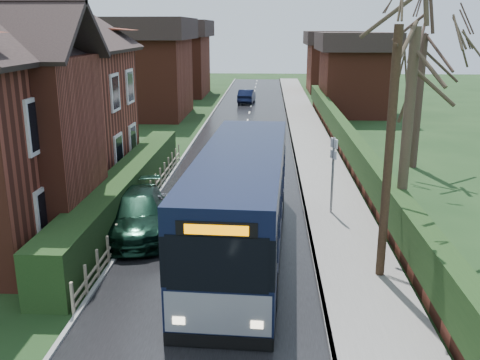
# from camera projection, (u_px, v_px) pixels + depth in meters

# --- Properties ---
(ground) EXTENTS (140.00, 140.00, 0.00)m
(ground) POSITION_uv_depth(u_px,v_px,m) (213.00, 266.00, 15.93)
(ground) COLOR #23401B
(ground) RESTS_ON ground
(road) EXTENTS (6.00, 100.00, 0.02)m
(road) POSITION_uv_depth(u_px,v_px,m) (234.00, 176.00, 25.53)
(road) COLOR black
(road) RESTS_ON ground
(pavement) EXTENTS (2.50, 100.00, 0.14)m
(pavement) POSITION_uv_depth(u_px,v_px,m) (324.00, 176.00, 25.30)
(pavement) COLOR slate
(pavement) RESTS_ON ground
(kerb_right) EXTENTS (0.12, 100.00, 0.14)m
(kerb_right) POSITION_uv_depth(u_px,v_px,m) (298.00, 176.00, 25.36)
(kerb_right) COLOR gray
(kerb_right) RESTS_ON ground
(kerb_left) EXTENTS (0.12, 100.00, 0.10)m
(kerb_left) POSITION_uv_depth(u_px,v_px,m) (171.00, 175.00, 25.67)
(kerb_left) COLOR gray
(kerb_left) RESTS_ON ground
(front_hedge) EXTENTS (1.20, 16.00, 1.60)m
(front_hedge) POSITION_uv_depth(u_px,v_px,m) (126.00, 190.00, 20.71)
(front_hedge) COLOR black
(front_hedge) RESTS_ON ground
(picket_fence) EXTENTS (0.10, 16.00, 0.90)m
(picket_fence) POSITION_uv_depth(u_px,v_px,m) (145.00, 199.00, 20.77)
(picket_fence) COLOR gray
(picket_fence) RESTS_ON ground
(right_wall_hedge) EXTENTS (0.60, 50.00, 1.80)m
(right_wall_hedge) POSITION_uv_depth(u_px,v_px,m) (358.00, 157.00, 24.96)
(right_wall_hedge) COLOR #5F281B
(right_wall_hedge) RESTS_ON ground
(bus) EXTENTS (2.98, 10.92, 3.29)m
(bus) POSITION_uv_depth(u_px,v_px,m) (242.00, 204.00, 16.48)
(bus) COLOR black
(bus) RESTS_ON ground
(car_silver) EXTENTS (1.79, 3.78, 1.25)m
(car_silver) POSITION_uv_depth(u_px,v_px,m) (140.00, 215.00, 18.44)
(car_silver) COLOR #B8B8BD
(car_silver) RESTS_ON ground
(car_green) EXTENTS (2.91, 5.23, 1.43)m
(car_green) POSITION_uv_depth(u_px,v_px,m) (136.00, 213.00, 18.35)
(car_green) COLOR black
(car_green) RESTS_ON ground
(car_distant) EXTENTS (1.62, 3.99, 1.29)m
(car_distant) POSITION_uv_depth(u_px,v_px,m) (247.00, 96.00, 50.39)
(car_distant) COLOR black
(car_distant) RESTS_ON ground
(bus_stop_sign) EXTENTS (0.23, 0.44, 3.01)m
(bus_stop_sign) POSITION_uv_depth(u_px,v_px,m) (333.00, 165.00, 19.71)
(bus_stop_sign) COLOR slate
(bus_stop_sign) RESTS_ON ground
(telegraph_pole) EXTENTS (0.37, 0.87, 6.94)m
(telegraph_pole) POSITION_uv_depth(u_px,v_px,m) (389.00, 158.00, 14.21)
(telegraph_pole) COLOR black
(telegraph_pole) RESTS_ON ground
(tree_right_near) EXTENTS (4.57, 4.57, 9.86)m
(tree_right_near) POSITION_uv_depth(u_px,v_px,m) (418.00, 10.00, 15.96)
(tree_right_near) COLOR #3B3022
(tree_right_near) RESTS_ON ground
(tree_right_far) EXTENTS (4.86, 4.86, 9.40)m
(tree_right_far) POSITION_uv_depth(u_px,v_px,m) (426.00, 24.00, 25.35)
(tree_right_far) COLOR #35261F
(tree_right_far) RESTS_ON ground
(tree_house_side) EXTENTS (4.12, 4.12, 9.37)m
(tree_house_side) POSITION_uv_depth(u_px,v_px,m) (30.00, 25.00, 30.23)
(tree_house_side) COLOR #382A21
(tree_house_side) RESTS_ON ground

